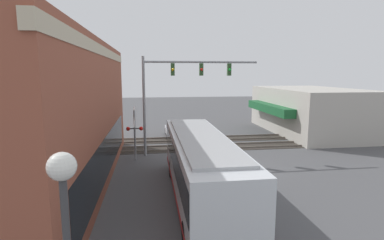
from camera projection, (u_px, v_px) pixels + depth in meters
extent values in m
plane|color=#4C4C4F|center=(232.00, 170.00, 19.15)|extent=(120.00, 120.00, 0.00)
cube|color=brown|center=(11.00, 116.00, 15.57)|extent=(19.08, 9.63, 7.81)
cube|color=beige|center=(101.00, 51.00, 15.68)|extent=(19.28, 0.36, 0.50)
cube|color=black|center=(107.00, 154.00, 16.55)|extent=(16.03, 0.12, 2.20)
cube|color=#B2ADA3|center=(310.00, 110.00, 31.32)|extent=(13.68, 7.84, 4.59)
cube|color=#19592D|center=(269.00, 108.00, 30.66)|extent=(9.58, 1.20, 0.80)
cube|color=silver|center=(201.00, 165.00, 14.29)|extent=(11.50, 2.55, 2.69)
cube|color=black|center=(201.00, 157.00, 14.22)|extent=(11.27, 2.59, 1.13)
cube|color=#B21E1E|center=(200.00, 189.00, 14.47)|extent=(11.27, 2.58, 0.24)
cube|color=#A5A8AA|center=(201.00, 137.00, 14.07)|extent=(9.78, 2.17, 0.12)
cylinder|color=black|center=(191.00, 168.00, 17.96)|extent=(1.00, 2.57, 1.00)
cylinder|color=black|center=(219.00, 233.00, 10.62)|extent=(1.00, 2.57, 1.00)
cylinder|color=gray|center=(144.00, 107.00, 22.02)|extent=(0.20, 0.20, 7.35)
cylinder|color=gray|center=(201.00, 62.00, 22.09)|extent=(0.16, 8.51, 0.16)
cube|color=#284723|center=(173.00, 69.00, 21.89)|extent=(0.30, 0.27, 0.90)
sphere|color=yellow|center=(173.00, 69.00, 21.73)|extent=(0.20, 0.20, 0.20)
cube|color=#284723|center=(201.00, 70.00, 22.18)|extent=(0.30, 0.27, 0.90)
sphere|color=red|center=(202.00, 69.00, 22.02)|extent=(0.20, 0.20, 0.20)
cube|color=#284723|center=(229.00, 70.00, 22.47)|extent=(0.30, 0.27, 0.90)
sphere|color=green|center=(230.00, 70.00, 22.31)|extent=(0.20, 0.20, 0.20)
cylinder|color=gray|center=(135.00, 136.00, 21.00)|extent=(0.14, 0.14, 3.60)
cube|color=white|center=(134.00, 117.00, 20.80)|extent=(1.41, 0.06, 1.41)
cube|color=white|center=(134.00, 117.00, 20.80)|extent=(1.41, 0.06, 1.41)
cylinder|color=#38383A|center=(135.00, 129.00, 20.92)|extent=(0.08, 0.90, 0.08)
sphere|color=red|center=(141.00, 129.00, 20.94)|extent=(0.28, 0.28, 0.28)
sphere|color=red|center=(128.00, 129.00, 20.81)|extent=(0.28, 0.28, 0.28)
sphere|color=white|center=(62.00, 167.00, 4.47)|extent=(0.44, 0.44, 0.44)
cube|color=#332D28|center=(213.00, 147.00, 25.02)|extent=(2.60, 60.00, 0.03)
cube|color=#6B6056|center=(215.00, 149.00, 24.31)|extent=(0.07, 60.00, 0.15)
cube|color=#6B6056|center=(211.00, 144.00, 25.71)|extent=(0.07, 60.00, 0.15)
cube|color=#332D28|center=(206.00, 139.00, 28.15)|extent=(2.60, 60.00, 0.03)
cube|color=#6B6056|center=(207.00, 140.00, 27.44)|extent=(0.07, 60.00, 0.15)
cube|color=#6B6056|center=(205.00, 137.00, 28.85)|extent=(0.07, 60.00, 0.15)
cube|color=#B7B7BC|center=(175.00, 131.00, 29.10)|extent=(4.27, 1.80, 0.58)
cube|color=black|center=(175.00, 125.00, 28.79)|extent=(2.35, 1.62, 0.68)
cylinder|color=black|center=(174.00, 131.00, 30.43)|extent=(0.64, 1.82, 0.64)
cylinder|color=black|center=(176.00, 136.00, 27.84)|extent=(0.64, 1.82, 0.64)
cylinder|color=black|center=(221.00, 167.00, 18.44)|extent=(0.28, 0.28, 0.86)
cylinder|color=maroon|center=(221.00, 154.00, 18.32)|extent=(0.34, 0.34, 0.71)
sphere|color=tan|center=(221.00, 147.00, 18.24)|extent=(0.23, 0.23, 0.23)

